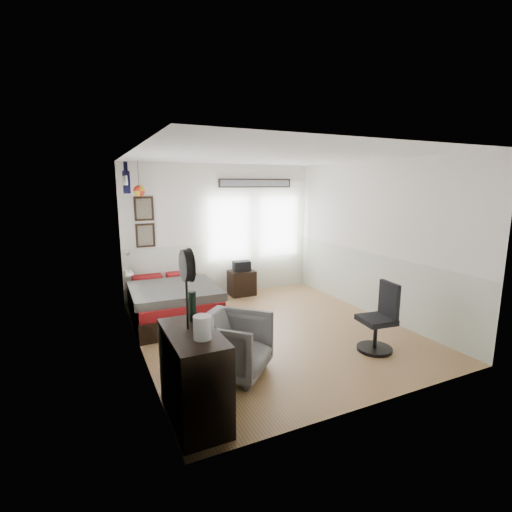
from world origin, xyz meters
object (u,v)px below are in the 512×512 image
at_px(bed, 173,302).
at_px(nightstand, 242,283).
at_px(dresser, 194,375).
at_px(armchair, 234,345).
at_px(task_chair, 379,323).

bearing_deg(bed, nightstand, 28.11).
relative_size(dresser, armchair, 1.23).
bearing_deg(dresser, nightstand, 60.58).
height_order(nightstand, task_chair, task_chair).
bearing_deg(armchair, task_chair, -51.67).
height_order(dresser, armchair, dresser).
xyz_separation_m(dresser, nightstand, (2.07, 3.68, -0.19)).
height_order(bed, dresser, dresser).
relative_size(dresser, nightstand, 1.93).
bearing_deg(task_chair, armchair, -179.47).
bearing_deg(dresser, task_chair, 8.12).
bearing_deg(nightstand, armchair, -113.97).
distance_m(bed, nightstand, 1.82).
distance_m(bed, dresser, 2.91).
bearing_deg(task_chair, bed, 140.56).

